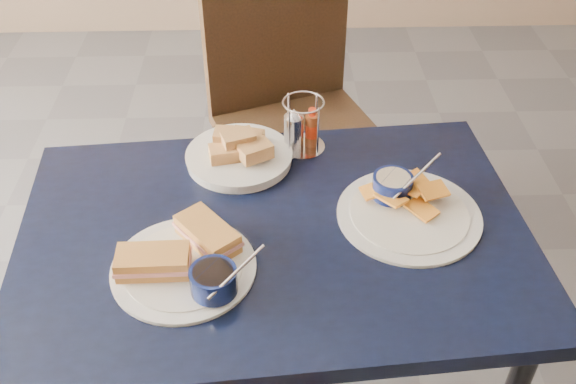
{
  "coord_description": "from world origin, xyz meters",
  "views": [
    {
      "loc": [
        -0.06,
        -1.03,
        1.68
      ],
      "look_at": [
        -0.03,
        0.0,
        0.82
      ],
      "focal_mm": 40.0,
      "sensor_mm": 36.0,
      "label": 1
    }
  ],
  "objects_px": {
    "plantain_plate": "(404,204)",
    "bread_basket": "(239,153)",
    "sandwich_plate": "(188,260)",
    "chair_far": "(299,97)",
    "dining_table": "(275,255)",
    "condiment_caddy": "(301,129)"
  },
  "relations": [
    {
      "from": "plantain_plate",
      "to": "bread_basket",
      "type": "xyz_separation_m",
      "value": [
        -0.36,
        0.19,
        0.01
      ]
    },
    {
      "from": "sandwich_plate",
      "to": "chair_far",
      "type": "bearing_deg",
      "value": 74.17
    },
    {
      "from": "plantain_plate",
      "to": "bread_basket",
      "type": "bearing_deg",
      "value": 152.4
    },
    {
      "from": "dining_table",
      "to": "condiment_caddy",
      "type": "xyz_separation_m",
      "value": [
        0.07,
        0.3,
        0.13
      ]
    },
    {
      "from": "dining_table",
      "to": "plantain_plate",
      "type": "relative_size",
      "value": 3.62
    },
    {
      "from": "chair_far",
      "to": "bread_basket",
      "type": "xyz_separation_m",
      "value": [
        -0.17,
        -0.57,
        0.19
      ]
    },
    {
      "from": "bread_basket",
      "to": "chair_far",
      "type": "bearing_deg",
      "value": 73.28
    },
    {
      "from": "bread_basket",
      "to": "condiment_caddy",
      "type": "xyz_separation_m",
      "value": [
        0.15,
        0.05,
        0.03
      ]
    },
    {
      "from": "dining_table",
      "to": "condiment_caddy",
      "type": "distance_m",
      "value": 0.33
    },
    {
      "from": "sandwich_plate",
      "to": "condiment_caddy",
      "type": "bearing_deg",
      "value": 59.36
    },
    {
      "from": "chair_far",
      "to": "bread_basket",
      "type": "bearing_deg",
      "value": -106.72
    },
    {
      "from": "chair_far",
      "to": "bread_basket",
      "type": "height_order",
      "value": "chair_far"
    },
    {
      "from": "plantain_plate",
      "to": "condiment_caddy",
      "type": "height_order",
      "value": "condiment_caddy"
    },
    {
      "from": "sandwich_plate",
      "to": "bread_basket",
      "type": "distance_m",
      "value": 0.36
    },
    {
      "from": "plantain_plate",
      "to": "bread_basket",
      "type": "distance_m",
      "value": 0.41
    },
    {
      "from": "chair_far",
      "to": "condiment_caddy",
      "type": "relative_size",
      "value": 7.48
    },
    {
      "from": "chair_far",
      "to": "sandwich_plate",
      "type": "height_order",
      "value": "chair_far"
    },
    {
      "from": "bread_basket",
      "to": "plantain_plate",
      "type": "bearing_deg",
      "value": -27.6
    },
    {
      "from": "sandwich_plate",
      "to": "plantain_plate",
      "type": "xyz_separation_m",
      "value": [
        0.45,
        0.16,
        -0.01
      ]
    },
    {
      "from": "sandwich_plate",
      "to": "plantain_plate",
      "type": "bearing_deg",
      "value": 19.75
    },
    {
      "from": "bread_basket",
      "to": "condiment_caddy",
      "type": "distance_m",
      "value": 0.16
    },
    {
      "from": "dining_table",
      "to": "chair_far",
      "type": "xyz_separation_m",
      "value": [
        0.09,
        0.81,
        -0.09
      ]
    }
  ]
}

